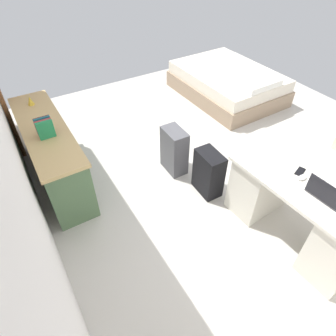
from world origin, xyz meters
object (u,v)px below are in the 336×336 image
Objects in this scene: suitcase_black at (208,173)px; computer_mouse at (302,177)px; credenza at (52,154)px; bed at (228,83)px; cell_phone_by_mouse at (300,171)px; figurine_small at (30,101)px; suitcase_spare_grey at (174,151)px; laptop at (326,194)px; desk at (298,210)px.

computer_mouse is at bearing -155.47° from suitcase_black.
credenza is 0.94× the size of bed.
bed is 14.13× the size of cell_phone_by_mouse.
computer_mouse is (-2.66, 1.41, 0.52)m from bed.
suitcase_spare_grey is at bearing -131.59° from figurine_small.
suitcase_black is at bearing 16.51° from laptop.
laptop reaches higher than credenza.
computer_mouse is 0.74× the size of cell_phone_by_mouse.
cell_phone_by_mouse is (0.16, -0.06, 0.36)m from desk.
figurine_small reaches higher than computer_mouse.
bed is 3.14× the size of suitcase_spare_grey.
suitcase_spare_grey is 1.54m from cell_phone_by_mouse.
figurine_small reaches higher than cell_phone_by_mouse.
bed is at bearing -56.35° from suitcase_spare_grey.
credenza is 1.91m from suitcase_black.
credenza is 1.51m from suitcase_spare_grey.
suitcase_spare_grey is 6.12× the size of computer_mouse.
desk is at bearing -7.38° from laptop.
laptop is (-1.15, -0.34, 0.51)m from suitcase_black.
bed is at bearing -43.01° from suitcase_black.
suitcase_black is 1.78× the size of laptop.
computer_mouse reaches higher than desk.
figurine_small is at bearing 31.96° from computer_mouse.
desk is 3.35m from figurine_small.
bed is 3.35× the size of suitcase_black.
cell_phone_by_mouse reaches higher than desk.
figurine_small is (0.58, 0.00, 0.45)m from credenza.
laptop is 0.27m from computer_mouse.
bed is at bearing -27.20° from desk.
credenza is 18.00× the size of computer_mouse.
computer_mouse is (-2.07, -1.87, 0.37)m from credenza.
bed is (0.59, -3.28, -0.15)m from credenza.
computer_mouse is (0.26, -0.03, -0.03)m from laptop.
computer_mouse is (0.09, -0.00, 0.37)m from desk.
laptop reaches higher than figurine_small.
suitcase_black is (-1.18, -1.50, -0.11)m from credenza.
figurine_small is (2.74, 1.86, 0.45)m from desk.
credenza is 2.81m from computer_mouse.
laptop is 3.22× the size of computer_mouse.
suitcase_spare_grey is at bearing 15.63° from suitcase_black.
credenza is at bearing 24.70° from cell_phone_by_mouse.
suitcase_spare_grey is 1.59m from computer_mouse.
figurine_small is (2.65, 1.87, 0.08)m from computer_mouse.
suitcase_spare_grey is 1.90m from figurine_small.
desk is at bearing 152.80° from bed.
desk is 0.44m from laptop.
laptop is at bearing 172.62° from desk.
suitcase_black is at bearing 8.40° from cell_phone_by_mouse.
suitcase_black is at bearing -128.28° from credenza.
cell_phone_by_mouse reaches higher than bed.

